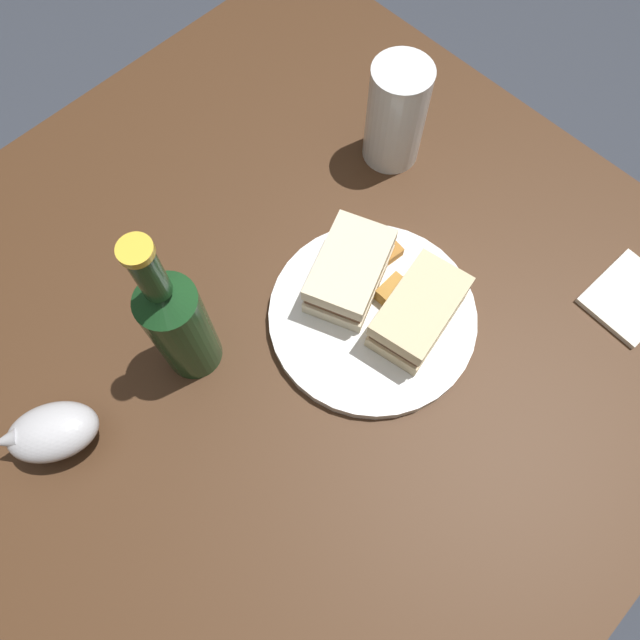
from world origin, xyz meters
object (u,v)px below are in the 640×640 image
(plate, at_px, (372,316))
(pint_glass, at_px, (395,120))
(napkin, at_px, (630,297))
(cider_bottle, at_px, (177,322))
(sandwich_half_right, at_px, (350,271))
(sandwich_half_left, at_px, (419,312))
(gravy_boat, at_px, (52,432))

(plate, distance_m, pint_glass, 0.27)
(napkin, bearing_deg, cider_bottle, -37.10)
(pint_glass, bearing_deg, cider_bottle, 5.61)
(sandwich_half_right, xyz_separation_m, pint_glass, (-0.20, -0.11, 0.02))
(plate, relative_size, napkin, 2.38)
(sandwich_half_left, relative_size, gravy_boat, 1.12)
(plate, xyz_separation_m, napkin, (-0.26, 0.22, -0.00))
(sandwich_half_left, xyz_separation_m, cider_bottle, (0.22, -0.17, 0.05))
(cider_bottle, distance_m, napkin, 0.57)
(gravy_boat, relative_size, napkin, 1.10)
(pint_glass, relative_size, gravy_boat, 1.26)
(gravy_boat, xyz_separation_m, cider_bottle, (-0.18, 0.02, 0.06))
(sandwich_half_left, height_order, sandwich_half_right, sandwich_half_left)
(gravy_boat, bearing_deg, napkin, 149.83)
(gravy_boat, height_order, napkin, gravy_boat)
(cider_bottle, bearing_deg, napkin, 142.90)
(cider_bottle, bearing_deg, plate, 147.12)
(plate, relative_size, sandwich_half_right, 1.83)
(sandwich_half_right, bearing_deg, gravy_boat, -14.17)
(plate, bearing_deg, sandwich_half_right, -101.21)
(plate, height_order, sandwich_half_right, sandwich_half_right)
(napkin, bearing_deg, plate, -39.95)
(gravy_boat, relative_size, cider_bottle, 0.46)
(sandwich_half_right, xyz_separation_m, cider_bottle, (0.20, -0.07, 0.05))
(cider_bottle, xyz_separation_m, napkin, (-0.45, 0.34, -0.10))
(napkin, bearing_deg, sandwich_half_right, -47.34)
(sandwich_half_right, xyz_separation_m, gravy_boat, (0.38, -0.10, -0.01))
(plate, height_order, sandwich_half_left, sandwich_half_left)
(sandwich_half_right, bearing_deg, cider_bottle, -19.38)
(pint_glass, relative_size, napkin, 1.38)
(sandwich_half_left, xyz_separation_m, gravy_boat, (0.40, -0.19, -0.01))
(plate, height_order, napkin, plate)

